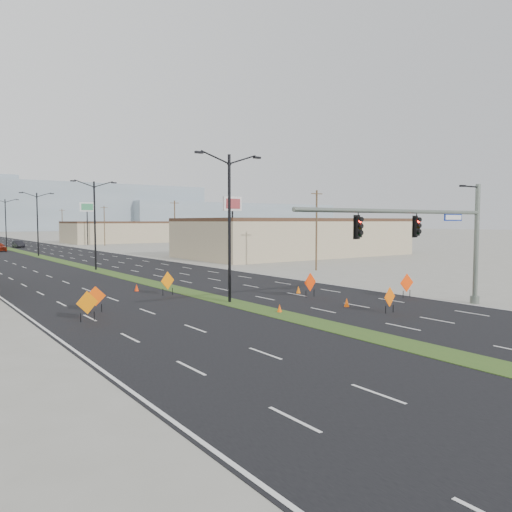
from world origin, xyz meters
TOP-DOWN VIEW (x-y plane):
  - ground at (0.00, 0.00)m, footprint 600.00×600.00m
  - road_surface at (0.00, 100.00)m, footprint 25.00×400.00m
  - median_strip at (0.00, 100.00)m, footprint 2.00×400.00m
  - building_se_near at (34.00, 45.00)m, footprint 36.00×18.00m
  - building_se_far at (38.00, 110.00)m, footprint 44.00×16.00m
  - mesa_center at (40.00, 300.00)m, footprint 220.00×50.00m
  - mesa_east at (180.00, 290.00)m, footprint 160.00×50.00m
  - signal_mast at (8.56, 2.00)m, footprint 16.30×0.60m
  - streetlight_0 at (0.00, 12.00)m, footprint 5.15×0.24m
  - streetlight_1 at (0.00, 40.00)m, footprint 5.15×0.24m
  - streetlight_2 at (0.00, 68.00)m, footprint 5.15×0.24m
  - streetlight_3 at (0.00, 96.00)m, footprint 5.15×0.24m
  - utility_pole_0 at (20.00, 25.00)m, footprint 1.60×0.20m
  - utility_pole_1 at (20.00, 60.00)m, footprint 1.60×0.20m
  - utility_pole_2 at (20.00, 95.00)m, footprint 1.60×0.20m
  - utility_pole_3 at (20.00, 130.00)m, footprint 1.60×0.20m
  - car_mid at (2.43, 97.18)m, footprint 1.83×4.56m
  - construction_sign_0 at (-9.89, 11.15)m, footprint 1.27×0.25m
  - construction_sign_1 at (-8.63, 13.59)m, footprint 1.20×0.25m
  - construction_sign_2 at (-2.00, 17.42)m, footprint 1.28×0.49m
  - construction_sign_3 at (5.63, 3.00)m, footprint 1.18×0.24m
  - construction_sign_4 at (5.97, 10.48)m, footprint 1.33×0.31m
  - construction_sign_5 at (11.50, 6.24)m, footprint 1.32×0.15m
  - cone_0 at (0.38, 7.02)m, footprint 0.40×0.40m
  - cone_1 at (5.15, 6.05)m, footprint 0.35×0.35m
  - cone_2 at (6.60, 12.49)m, footprint 0.43×0.43m
  - cone_3 at (-3.01, 20.91)m, footprint 0.46×0.46m
  - pole_sign_east_near at (18.86, 40.46)m, footprint 2.90×0.50m
  - pole_sign_east_far at (17.92, 100.60)m, footprint 3.21×1.24m

SIDE VIEW (x-z plane):
  - ground at x=0.00m, z-range 0.00..0.00m
  - road_surface at x=0.00m, z-range -0.01..0.01m
  - median_strip at x=0.00m, z-range -0.02..0.02m
  - cone_0 at x=0.38m, z-range 0.00..0.53m
  - cone_3 at x=-3.01m, z-range 0.00..0.58m
  - cone_1 at x=5.15m, z-range 0.00..0.59m
  - cone_2 at x=6.60m, z-range 0.00..0.59m
  - car_mid at x=2.43m, z-range 0.00..1.47m
  - construction_sign_3 at x=5.63m, z-range 0.14..1.73m
  - construction_sign_1 at x=-8.63m, z-range 0.14..1.75m
  - construction_sign_0 at x=-9.89m, z-range 0.15..1.86m
  - construction_sign_5 at x=11.50m, z-range 0.16..1.92m
  - construction_sign_2 at x=-2.00m, z-range 0.16..1.95m
  - construction_sign_4 at x=5.97m, z-range 0.16..1.96m
  - building_se_far at x=38.00m, z-range 0.00..5.00m
  - building_se_near at x=34.00m, z-range 0.00..5.50m
  - utility_pole_0 at x=20.00m, z-range 0.17..9.17m
  - utility_pole_1 at x=20.00m, z-range 0.17..9.17m
  - utility_pole_2 at x=20.00m, z-range 0.17..9.17m
  - utility_pole_3 at x=20.00m, z-range 0.17..9.17m
  - signal_mast at x=8.56m, z-range 0.79..8.79m
  - streetlight_0 at x=0.00m, z-range 0.41..10.43m
  - streetlight_1 at x=0.00m, z-range 0.41..10.43m
  - streetlight_2 at x=0.00m, z-range 0.41..10.43m
  - streetlight_3 at x=0.00m, z-range 0.41..10.43m
  - pole_sign_east_near at x=18.86m, z-range 2.76..11.63m
  - pole_sign_east_far at x=17.92m, z-range 3.16..13.09m
  - mesa_east at x=180.00m, z-range 0.00..18.00m
  - mesa_center at x=40.00m, z-range 0.00..28.00m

